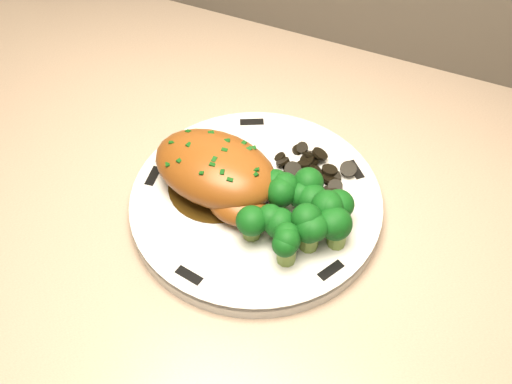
% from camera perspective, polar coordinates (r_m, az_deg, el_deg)
% --- Properties ---
extents(plate, '(0.28, 0.28, 0.02)m').
position_cam_1_polar(plate, '(0.63, 0.00, -1.07)').
color(plate, silver).
rests_on(plate, counter).
extents(rim_accent_0, '(0.02, 0.02, 0.00)m').
position_cam_1_polar(rim_accent_0, '(0.66, 8.80, 1.96)').
color(rim_accent_0, black).
rests_on(rim_accent_0, plate).
extents(rim_accent_1, '(0.03, 0.02, 0.00)m').
position_cam_1_polar(rim_accent_1, '(0.70, -0.37, 6.22)').
color(rim_accent_1, black).
rests_on(rim_accent_1, plate).
extents(rim_accent_2, '(0.01, 0.03, 0.00)m').
position_cam_1_polar(rim_accent_2, '(0.66, -9.12, 1.40)').
color(rim_accent_2, black).
rests_on(rim_accent_2, plate).
extents(rim_accent_3, '(0.03, 0.01, 0.00)m').
position_cam_1_polar(rim_accent_3, '(0.58, -5.97, -7.40)').
color(rim_accent_3, black).
rests_on(rim_accent_3, plate).
extents(rim_accent_4, '(0.02, 0.03, 0.00)m').
position_cam_1_polar(rim_accent_4, '(0.58, 6.66, -6.95)').
color(rim_accent_4, black).
rests_on(rim_accent_4, plate).
extents(gravy_pool, '(0.10, 0.10, 0.00)m').
position_cam_1_polar(gravy_pool, '(0.64, -3.53, 0.58)').
color(gravy_pool, '#342209').
rests_on(gravy_pool, plate).
extents(chicken_breast, '(0.14, 0.10, 0.05)m').
position_cam_1_polar(chicken_breast, '(0.62, -3.42, 1.73)').
color(chicken_breast, brown).
rests_on(chicken_breast, plate).
extents(mushroom_pile, '(0.08, 0.06, 0.02)m').
position_cam_1_polar(mushroom_pile, '(0.65, 4.54, 1.76)').
color(mushroom_pile, black).
rests_on(mushroom_pile, plate).
extents(broccoli_florets, '(0.10, 0.09, 0.04)m').
position_cam_1_polar(broccoli_florets, '(0.59, 3.75, -2.19)').
color(broccoli_florets, olive).
rests_on(broccoli_florets, plate).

